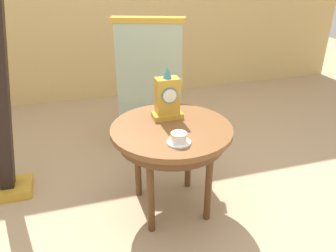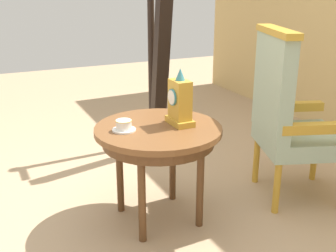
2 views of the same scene
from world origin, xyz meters
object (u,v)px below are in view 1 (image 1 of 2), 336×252
at_px(teacup_left, 179,138).
at_px(mantel_clock, 167,98).
at_px(side_table, 171,137).
at_px(armchair, 151,82).

relative_size(teacup_left, mantel_clock, 0.40).
relative_size(side_table, armchair, 0.66).
xyz_separation_m(teacup_left, mantel_clock, (0.03, 0.34, 0.11)).
bearing_deg(armchair, teacup_left, -96.02).
bearing_deg(armchair, mantel_clock, -96.24).
xyz_separation_m(side_table, teacup_left, (-0.02, -0.20, 0.10)).
distance_m(side_table, armchair, 0.89).
distance_m(mantel_clock, armchair, 0.77).
bearing_deg(side_table, armchair, 83.96).
bearing_deg(mantel_clock, armchair, 83.76).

